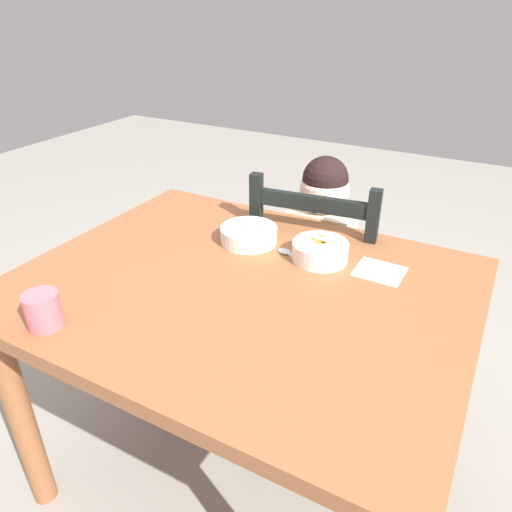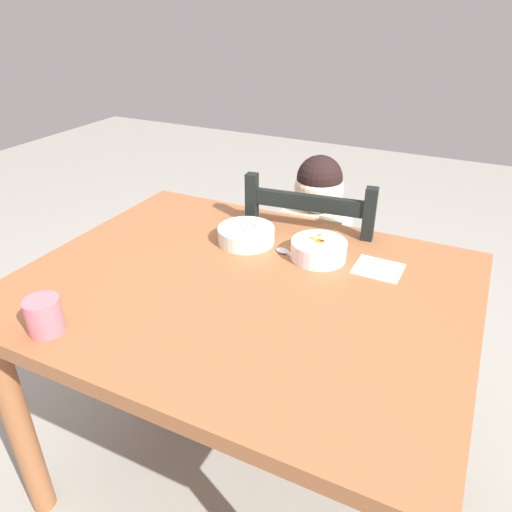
% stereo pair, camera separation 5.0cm
% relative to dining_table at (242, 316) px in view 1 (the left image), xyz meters
% --- Properties ---
extents(ground_plane, '(8.00, 8.00, 0.00)m').
position_rel_dining_table_xyz_m(ground_plane, '(0.00, 0.00, -0.64)').
color(ground_plane, gray).
extents(dining_table, '(1.18, 0.93, 0.75)m').
position_rel_dining_table_xyz_m(dining_table, '(0.00, 0.00, 0.00)').
color(dining_table, '#935834').
rests_on(dining_table, ground).
extents(dining_chair, '(0.47, 0.47, 0.92)m').
position_rel_dining_table_xyz_m(dining_chair, '(0.02, 0.51, -0.19)').
color(dining_chair, black).
rests_on(dining_chair, ground).
extents(child_figure, '(0.32, 0.31, 0.95)m').
position_rel_dining_table_xyz_m(child_figure, '(0.02, 0.51, -0.01)').
color(child_figure, beige).
rests_on(child_figure, ground).
extents(bowl_of_peas, '(0.17, 0.17, 0.05)m').
position_rel_dining_table_xyz_m(bowl_of_peas, '(-0.10, 0.21, 0.14)').
color(bowl_of_peas, white).
rests_on(bowl_of_peas, dining_table).
extents(bowl_of_carrots, '(0.16, 0.16, 0.06)m').
position_rel_dining_table_xyz_m(bowl_of_carrots, '(0.14, 0.21, 0.14)').
color(bowl_of_carrots, white).
rests_on(bowl_of_carrots, dining_table).
extents(spoon, '(0.14, 0.06, 0.01)m').
position_rel_dining_table_xyz_m(spoon, '(0.05, 0.20, 0.11)').
color(spoon, silver).
rests_on(spoon, dining_table).
extents(drinking_cup, '(0.08, 0.08, 0.08)m').
position_rel_dining_table_xyz_m(drinking_cup, '(-0.30, -0.38, 0.15)').
color(drinking_cup, '#E16975').
rests_on(drinking_cup, dining_table).
extents(paper_napkin, '(0.13, 0.12, 0.00)m').
position_rel_dining_table_xyz_m(paper_napkin, '(0.31, 0.23, 0.11)').
color(paper_napkin, white).
rests_on(paper_napkin, dining_table).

